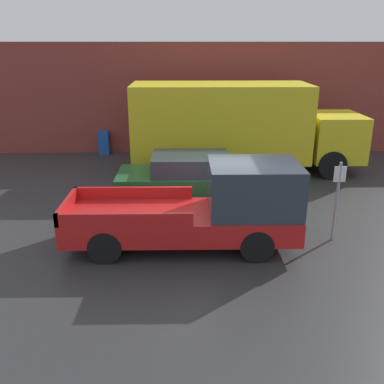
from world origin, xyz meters
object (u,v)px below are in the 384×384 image
Objects in this scene: pickup_truck at (208,209)px; parking_sign at (337,197)px; car at (187,179)px; newspaper_box at (104,143)px; delivery_truck at (237,125)px.

pickup_truck is 3.26m from parking_sign.
pickup_truck is at bearing -80.60° from car.
parking_sign is 11.71m from newspaper_box.
pickup_truck is 0.65× the size of delivery_truck.
parking_sign is at bearing -50.42° from newspaper_box.
car is 0.49× the size of delivery_truck.
pickup_truck is 2.72× the size of parking_sign.
newspaper_box is at bearing 129.58° from parking_sign.
car is 4.62m from parking_sign.
pickup_truck is 6.75m from delivery_truck.
newspaper_box is at bearing 120.43° from car.
car is 7.34m from newspaper_box.
pickup_truck is at bearing -175.38° from parking_sign.
parking_sign is (1.82, -6.28, -0.64)m from delivery_truck.
car is at bearing -59.57° from newspaper_box.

